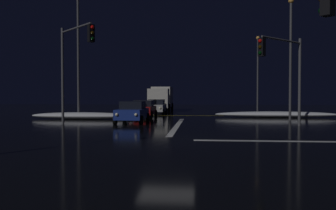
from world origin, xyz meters
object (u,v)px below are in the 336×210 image
sedan_silver (156,107)px  streetlamp_right_far (258,68)px  box_truck (161,98)px  sedan_red (144,109)px  traffic_signal_nw (73,56)px  streetlamp_right_near (291,51)px  streetlamp_left_near (78,49)px  sedan_blue (132,112)px  traffic_signal_ne (284,64)px

sedan_silver → streetlamp_right_far: bearing=32.1°
box_truck → sedan_silver: bearing=-87.9°
sedan_red → traffic_signal_nw: traffic_signal_nw is taller
sedan_silver → sedan_red: bearing=-93.4°
streetlamp_right_near → streetlamp_right_far: streetlamp_right_near is taller
sedan_silver → traffic_signal_nw: traffic_signal_nw is taller
streetlamp_left_near → sedan_blue: bearing=-34.4°
box_truck → streetlamp_right_near: (12.08, -16.13, 3.85)m
sedan_red → sedan_silver: same height
traffic_signal_nw → sedan_red: bearing=69.7°
box_truck → streetlamp_right_far: streetlamp_right_far is taller
streetlamp_left_near → sedan_red: bearing=24.1°
traffic_signal_ne → streetlamp_right_near: 7.01m
traffic_signal_nw → sedan_blue: bearing=39.9°
box_truck → streetlamp_left_near: size_ratio=0.80×
sedan_blue → sedan_red: (-0.12, 5.93, 0.00)m
streetlamp_right_near → streetlamp_right_far: 16.00m
traffic_signal_nw → streetlamp_right_far: streetlamp_right_far is taller
traffic_signal_nw → streetlamp_right_far: size_ratio=0.71×
sedan_blue → traffic_signal_nw: (-3.36, -2.81, 3.77)m
streetlamp_right_near → streetlamp_left_near: streetlamp_left_near is taller
traffic_signal_ne → streetlamp_right_far: size_ratio=0.61×
sedan_red → streetlamp_right_far: (12.18, 13.69, 4.57)m
box_truck → streetlamp_left_near: streetlamp_left_near is taller
streetlamp_left_near → traffic_signal_nw: bearing=-73.3°
streetlamp_left_near → streetlamp_right_far: bearing=42.7°
traffic_signal_nw → box_truck: bearing=81.6°
traffic_signal_ne → streetlamp_left_near: (-15.33, 6.52, 1.95)m
sedan_blue → streetlamp_right_far: (12.06, 19.62, 4.57)m
sedan_red → streetlamp_left_near: streetlamp_left_near is taller
sedan_blue → streetlamp_left_near: streetlamp_left_near is taller
sedan_silver → streetlamp_right_far: streetlamp_right_far is taller
streetlamp_right_near → sedan_red: bearing=169.3°
box_truck → traffic_signal_ne: (10.06, -22.65, 2.24)m
streetlamp_right_far → sedan_silver: bearing=-147.9°
sedan_blue → sedan_red: bearing=91.2°
sedan_red → traffic_signal_ne: (10.17, -8.83, 3.15)m
box_truck → sedan_blue: bearing=-89.9°
sedan_blue → traffic_signal_ne: 10.92m
streetlamp_left_near → traffic_signal_ne: bearing=-23.0°
sedan_blue → sedan_red: 5.94m
traffic_signal_nw → streetlamp_left_near: 6.84m
sedan_silver → streetlamp_right_far: size_ratio=0.46×
sedan_silver → traffic_signal_nw: size_ratio=0.65×
sedan_red → box_truck: bearing=89.6°
box_truck → streetlamp_right_far: (12.08, -0.13, 3.66)m
sedan_red → streetlamp_right_near: streetlamp_right_near is taller
sedan_red → box_truck: 13.85m
streetlamp_right_near → streetlamp_left_near: size_ratio=0.94×
sedan_blue → box_truck: (-0.02, 19.76, 0.91)m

